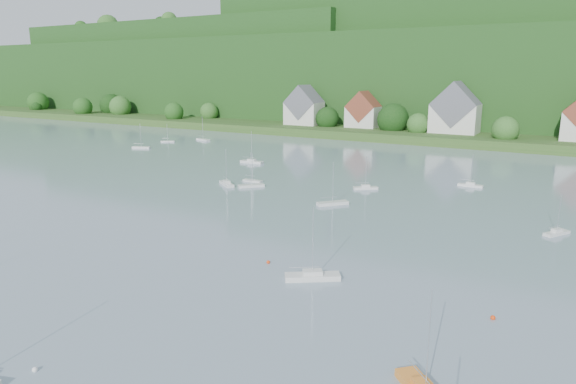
{
  "coord_description": "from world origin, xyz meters",
  "views": [
    {
      "loc": [
        45.5,
        1.52,
        23.98
      ],
      "look_at": [
        2.66,
        75.0,
        4.0
      ],
      "focal_mm": 31.9,
      "sensor_mm": 36.0,
      "label": 1
    }
  ],
  "objects": [
    {
      "name": "far_shore_strip",
      "position": [
        0.0,
        200.0,
        1.5
      ],
      "size": [
        600.0,
        60.0,
        3.0
      ],
      "primitive_type": "cube",
      "color": "#2F5620",
      "rests_on": "ground"
    },
    {
      "name": "forested_ridge",
      "position": [
        0.39,
        268.57,
        22.89
      ],
      "size": [
        620.0,
        181.22,
        69.89
      ],
      "color": "#123912",
      "rests_on": "ground"
    },
    {
      "name": "village_building_0",
      "position": [
        -55.0,
        187.0,
        9.51
      ],
      "size": [
        14.0,
        10.4,
        16.0
      ],
      "color": "silver",
      "rests_on": "far_shore_strip"
    },
    {
      "name": "village_building_1",
      "position": [
        -30.0,
        189.0,
        8.75
      ],
      "size": [
        12.0,
        9.36,
        14.0
      ],
      "color": "silver",
      "rests_on": "far_shore_strip"
    },
    {
      "name": "village_building_2",
      "position": [
        5.0,
        188.0,
        10.27
      ],
      "size": [
        16.0,
        11.44,
        18.0
      ],
      "color": "silver",
      "rests_on": "far_shore_strip"
    },
    {
      "name": "near_sailboat_3",
      "position": [
        19.46,
        51.95,
        0.46
      ],
      "size": [
        6.45,
        5.19,
        8.84
      ],
      "rotation": [
        0.0,
        0.0,
        0.6
      ],
      "color": "silver",
      "rests_on": "ground"
    },
    {
      "name": "mooring_buoy_1",
      "position": [
        8.58,
        23.48,
        0.0
      ],
      "size": [
        0.48,
        0.48,
        0.48
      ],
      "primitive_type": "sphere",
      "color": "white",
      "rests_on": "ground"
    },
    {
      "name": "mooring_buoy_2",
      "position": [
        39.64,
        52.13,
        0.0
      ],
      "size": [
        0.5,
        0.5,
        0.5
      ],
      "primitive_type": "sphere",
      "color": "#F23E0E",
      "rests_on": "ground"
    },
    {
      "name": "mooring_buoy_3",
      "position": [
        12.08,
        53.78,
        0.0
      ],
      "size": [
        0.48,
        0.48,
        0.48
      ],
      "primitive_type": "sphere",
      "color": "#F23E0E",
      "rests_on": "ground"
    },
    {
      "name": "far_sailboat_cluster",
      "position": [
        7.48,
        115.06,
        0.38
      ],
      "size": [
        187.08,
        63.84,
        8.71
      ],
      "color": "silver",
      "rests_on": "ground"
    }
  ]
}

